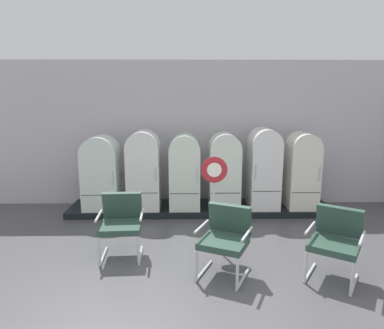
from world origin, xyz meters
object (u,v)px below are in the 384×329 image
object	(u,v)px
refrigerator_2	(185,169)
armchair_center	(226,236)
refrigerator_3	(224,169)
sign_stand	(214,206)
refrigerator_5	(302,168)
refrigerator_1	(144,167)
refrigerator_0	(101,171)
refrigerator_4	(264,166)
armchair_left	(121,220)
armchair_right	(336,239)

from	to	relation	value
refrigerator_2	armchair_center	distance (m)	2.53
refrigerator_3	sign_stand	bearing A→B (deg)	-102.04
refrigerator_2	refrigerator_5	xyz separation A→B (m)	(2.40, 0.01, 0.02)
refrigerator_5	sign_stand	world-z (taller)	refrigerator_5
refrigerator_1	armchair_center	bearing A→B (deg)	-60.53
refrigerator_0	refrigerator_4	size ratio (longest dim) A/B	0.92
armchair_left	armchair_right	size ratio (longest dim) A/B	1.00
refrigerator_0	refrigerator_2	size ratio (longest dim) A/B	0.98
refrigerator_2	sign_stand	distance (m)	1.65
armchair_right	armchair_center	world-z (taller)	same
refrigerator_0	armchair_right	bearing A→B (deg)	-34.62
refrigerator_5	refrigerator_2	bearing A→B (deg)	-179.65
refrigerator_4	armchair_center	xyz separation A→B (m)	(-1.05, -2.49, -0.45)
refrigerator_3	armchair_center	world-z (taller)	refrigerator_3
refrigerator_1	refrigerator_2	size ratio (longest dim) A/B	1.05
refrigerator_0	refrigerator_5	bearing A→B (deg)	0.18
armchair_right	sign_stand	world-z (taller)	sign_stand
armchair_left	armchair_right	bearing A→B (deg)	-13.56
refrigerator_0	refrigerator_2	distance (m)	1.69
refrigerator_5	armchair_left	distance (m)	3.85
armchair_left	armchair_center	distance (m)	1.64
refrigerator_4	sign_stand	bearing A→B (deg)	-125.41
refrigerator_1	sign_stand	xyz separation A→B (m)	(1.30, -1.60, -0.29)
armchair_left	sign_stand	size ratio (longest dim) A/B	0.64
refrigerator_1	sign_stand	world-z (taller)	refrigerator_1
armchair_center	refrigerator_4	bearing A→B (deg)	67.13
refrigerator_0	refrigerator_5	distance (m)	4.09
refrigerator_4	armchair_right	size ratio (longest dim) A/B	1.71
sign_stand	refrigerator_0	bearing A→B (deg)	144.15
refrigerator_4	armchair_center	size ratio (longest dim) A/B	1.71
refrigerator_0	refrigerator_3	distance (m)	2.50
refrigerator_2	armchair_right	size ratio (longest dim) A/B	1.60
refrigerator_0	refrigerator_3	xyz separation A→B (m)	(2.50, 0.01, 0.04)
refrigerator_0	refrigerator_3	world-z (taller)	refrigerator_3
refrigerator_2	armchair_left	bearing A→B (deg)	-117.35
refrigerator_4	refrigerator_1	bearing A→B (deg)	-179.68
refrigerator_2	armchair_right	distance (m)	3.29
refrigerator_3	sign_stand	size ratio (longest dim) A/B	1.04
refrigerator_2	refrigerator_3	world-z (taller)	refrigerator_3
refrigerator_2	refrigerator_5	size ratio (longest dim) A/B	0.98
refrigerator_1	refrigerator_5	size ratio (longest dim) A/B	1.03
refrigerator_0	sign_stand	world-z (taller)	refrigerator_0
refrigerator_1	armchair_left	distance (m)	1.93
refrigerator_2	refrigerator_4	world-z (taller)	refrigerator_4
refrigerator_0	armchair_right	distance (m)	4.52
refrigerator_3	armchair_left	bearing A→B (deg)	-133.51
refrigerator_2	refrigerator_3	distance (m)	0.81
refrigerator_0	sign_stand	size ratio (longest dim) A/B	1.01
refrigerator_1	armchair_right	world-z (taller)	refrigerator_1
armchair_left	armchair_center	world-z (taller)	same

